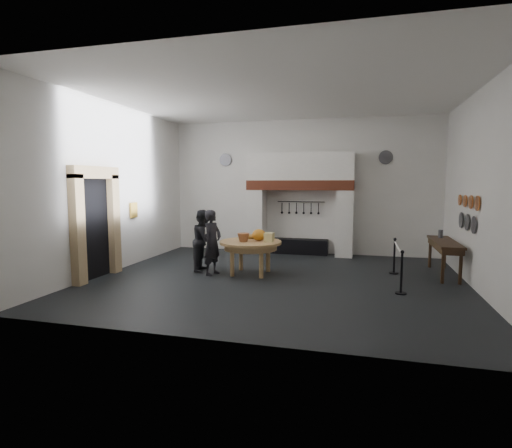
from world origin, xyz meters
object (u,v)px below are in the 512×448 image
(work_table, at_px, (251,242))
(barrier_post_far, at_px, (394,257))
(iron_range, at_px, (299,246))
(side_table, at_px, (445,242))
(visitor_far, at_px, (204,240))
(visitor_near, at_px, (212,242))
(barrier_post_near, at_px, (402,273))

(work_table, height_order, barrier_post_far, barrier_post_far)
(iron_range, distance_m, side_table, 4.67)
(visitor_far, bearing_deg, barrier_post_far, -83.14)
(visitor_near, height_order, barrier_post_far, visitor_near)
(barrier_post_near, height_order, barrier_post_far, same)
(visitor_near, xyz_separation_m, visitor_far, (-0.40, 0.40, -0.02))
(visitor_near, distance_m, visitor_far, 0.57)
(iron_range, relative_size, visitor_near, 1.12)
(work_table, bearing_deg, barrier_post_far, 15.23)
(side_table, xyz_separation_m, barrier_post_far, (-1.23, -0.14, -0.42))
(side_table, relative_size, barrier_post_far, 2.44)
(visitor_far, distance_m, barrier_post_near, 5.13)
(work_table, height_order, side_table, side_table)
(iron_range, bearing_deg, work_table, -103.64)
(visitor_far, distance_m, side_table, 6.33)
(iron_range, xyz_separation_m, barrier_post_far, (2.87, -2.29, 0.20))
(side_table, distance_m, barrier_post_near, 2.51)
(iron_range, xyz_separation_m, barrier_post_near, (2.87, -4.29, 0.20))
(work_table, distance_m, side_table, 5.03)
(work_table, xyz_separation_m, visitor_far, (-1.34, 0.07, -0.01))
(iron_range, relative_size, barrier_post_far, 2.11)
(iron_range, xyz_separation_m, side_table, (4.10, -2.14, 0.62))
(barrier_post_near, bearing_deg, iron_range, 123.77)
(work_table, relative_size, visitor_far, 0.97)
(iron_range, bearing_deg, visitor_near, -115.66)
(work_table, bearing_deg, side_table, 13.12)
(iron_range, distance_m, visitor_near, 4.06)
(visitor_near, bearing_deg, barrier_post_near, -84.15)
(visitor_far, height_order, barrier_post_near, visitor_far)
(side_table, bearing_deg, work_table, -166.88)
(work_table, bearing_deg, visitor_far, 177.05)
(iron_range, height_order, barrier_post_near, barrier_post_near)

